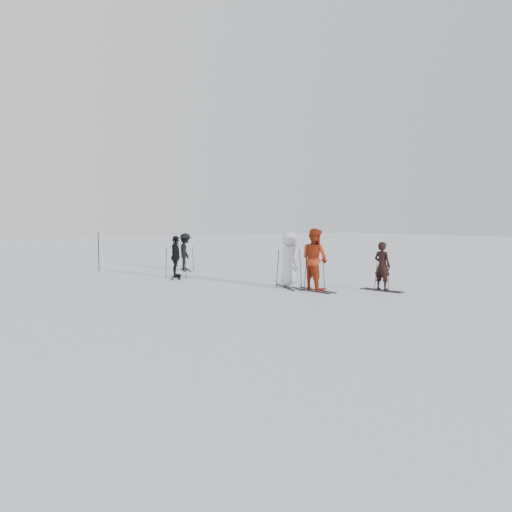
% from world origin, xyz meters
% --- Properties ---
extents(ground, '(120.00, 120.00, 0.00)m').
position_xyz_m(ground, '(0.00, 0.00, 0.00)').
color(ground, silver).
rests_on(ground, ground).
extents(skier_near_dark, '(0.48, 0.64, 1.58)m').
position_xyz_m(skier_near_dark, '(2.41, -2.94, 0.79)').
color(skier_near_dark, black).
rests_on(skier_near_dark, ground).
extents(skier_red, '(0.81, 1.02, 2.02)m').
position_xyz_m(skier_red, '(0.53, -1.77, 1.01)').
color(skier_red, '#982A11').
rests_on(skier_red, ground).
extents(skier_grey, '(0.86, 1.07, 1.90)m').
position_xyz_m(skier_grey, '(0.32, -0.63, 0.95)').
color(skier_grey, silver).
rests_on(skier_grey, ground).
extents(skier_uphill_left, '(0.77, 1.06, 1.67)m').
position_xyz_m(skier_uphill_left, '(-1.83, 4.16, 0.83)').
color(skier_uphill_left, black).
rests_on(skier_uphill_left, ground).
extents(skier_uphill_far, '(0.91, 1.23, 1.70)m').
position_xyz_m(skier_uphill_far, '(-0.21, 6.86, 0.85)').
color(skier_uphill_far, black).
rests_on(skier_uphill_far, ground).
extents(skis_near_dark, '(1.69, 1.11, 1.14)m').
position_xyz_m(skis_near_dark, '(2.41, -2.94, 0.57)').
color(skis_near_dark, black).
rests_on(skis_near_dark, ground).
extents(skis_red, '(1.82, 1.03, 1.29)m').
position_xyz_m(skis_red, '(0.53, -1.77, 0.64)').
color(skis_red, black).
rests_on(skis_red, ground).
extents(skis_grey, '(2.07, 1.50, 1.36)m').
position_xyz_m(skis_grey, '(0.32, -0.63, 0.68)').
color(skis_grey, black).
rests_on(skis_grey, ground).
extents(skis_uphill_left, '(1.94, 1.53, 1.26)m').
position_xyz_m(skis_uphill_left, '(-1.83, 4.16, 0.63)').
color(skis_uphill_left, black).
rests_on(skis_uphill_left, ground).
extents(skis_uphill_far, '(1.77, 1.25, 1.17)m').
position_xyz_m(skis_uphill_far, '(-0.21, 6.86, 0.58)').
color(skis_uphill_far, black).
rests_on(skis_uphill_far, ground).
extents(piste_marker, '(0.04, 0.04, 1.77)m').
position_xyz_m(piste_marker, '(-3.75, 8.56, 0.88)').
color(piste_marker, black).
rests_on(piste_marker, ground).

